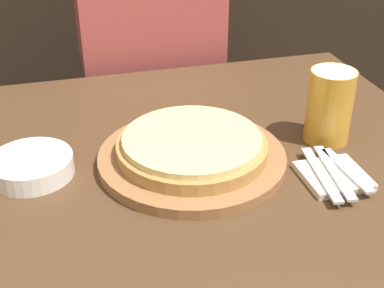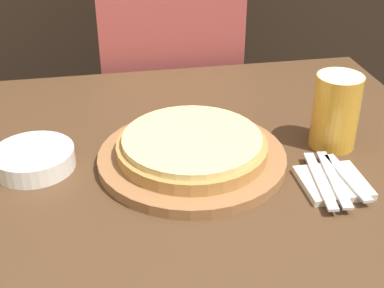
{
  "view_description": "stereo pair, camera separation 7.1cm",
  "coord_description": "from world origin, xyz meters",
  "px_view_note": "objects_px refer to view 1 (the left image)",
  "views": [
    {
      "loc": [
        -0.16,
        -0.73,
        1.28
      ],
      "look_at": [
        0.06,
        0.08,
        0.79
      ],
      "focal_mm": 50.0,
      "sensor_mm": 36.0,
      "label": 1
    },
    {
      "loc": [
        -0.09,
        -0.75,
        1.28
      ],
      "look_at": [
        0.06,
        0.08,
        0.79
      ],
      "focal_mm": 50.0,
      "sensor_mm": 36.0,
      "label": 2
    }
  ],
  "objects_px": {
    "dinner_knife": "(334,172)",
    "spoon": "(347,170)",
    "beer_glass": "(330,103)",
    "fork": "(321,174)",
    "diner_person": "(152,85)",
    "side_bowl": "(32,166)",
    "pizza_on_board": "(192,151)"
  },
  "relations": [
    {
      "from": "beer_glass",
      "to": "dinner_knife",
      "type": "xyz_separation_m",
      "value": [
        -0.05,
        -0.13,
        -0.06
      ]
    },
    {
      "from": "fork",
      "to": "diner_person",
      "type": "bearing_deg",
      "value": 102.43
    },
    {
      "from": "beer_glass",
      "to": "side_bowl",
      "type": "bearing_deg",
      "value": 177.99
    },
    {
      "from": "beer_glass",
      "to": "diner_person",
      "type": "xyz_separation_m",
      "value": [
        -0.24,
        0.59,
        -0.18
      ]
    },
    {
      "from": "dinner_knife",
      "to": "diner_person",
      "type": "height_order",
      "value": "diner_person"
    },
    {
      "from": "beer_glass",
      "to": "spoon",
      "type": "xyz_separation_m",
      "value": [
        -0.03,
        -0.13,
        -0.06
      ]
    },
    {
      "from": "pizza_on_board",
      "to": "beer_glass",
      "type": "distance_m",
      "value": 0.29
    },
    {
      "from": "dinner_knife",
      "to": "spoon",
      "type": "relative_size",
      "value": 1.18
    },
    {
      "from": "fork",
      "to": "beer_glass",
      "type": "bearing_deg",
      "value": 59.62
    },
    {
      "from": "fork",
      "to": "spoon",
      "type": "xyz_separation_m",
      "value": [
        0.05,
        0.0,
        0.0
      ]
    },
    {
      "from": "side_bowl",
      "to": "pizza_on_board",
      "type": "bearing_deg",
      "value": -7.27
    },
    {
      "from": "pizza_on_board",
      "to": "diner_person",
      "type": "bearing_deg",
      "value": 85.87
    },
    {
      "from": "pizza_on_board",
      "to": "dinner_knife",
      "type": "height_order",
      "value": "pizza_on_board"
    },
    {
      "from": "dinner_knife",
      "to": "spoon",
      "type": "xyz_separation_m",
      "value": [
        0.03,
        0.0,
        0.0
      ]
    },
    {
      "from": "spoon",
      "to": "diner_person",
      "type": "xyz_separation_m",
      "value": [
        -0.21,
        0.72,
        -0.12
      ]
    },
    {
      "from": "fork",
      "to": "diner_person",
      "type": "distance_m",
      "value": 0.75
    },
    {
      "from": "dinner_knife",
      "to": "diner_person",
      "type": "relative_size",
      "value": 0.13
    },
    {
      "from": "beer_glass",
      "to": "pizza_on_board",
      "type": "bearing_deg",
      "value": -176.63
    },
    {
      "from": "dinner_knife",
      "to": "beer_glass",
      "type": "bearing_deg",
      "value": 68.2
    },
    {
      "from": "pizza_on_board",
      "to": "spoon",
      "type": "bearing_deg",
      "value": -25.0
    },
    {
      "from": "fork",
      "to": "diner_person",
      "type": "xyz_separation_m",
      "value": [
        -0.16,
        0.72,
        -0.12
      ]
    },
    {
      "from": "fork",
      "to": "dinner_knife",
      "type": "height_order",
      "value": "same"
    },
    {
      "from": "beer_glass",
      "to": "fork",
      "type": "height_order",
      "value": "beer_glass"
    },
    {
      "from": "side_bowl",
      "to": "fork",
      "type": "relative_size",
      "value": 0.85
    },
    {
      "from": "beer_glass",
      "to": "dinner_knife",
      "type": "distance_m",
      "value": 0.16
    },
    {
      "from": "diner_person",
      "to": "beer_glass",
      "type": "bearing_deg",
      "value": -67.95
    },
    {
      "from": "beer_glass",
      "to": "spoon",
      "type": "relative_size",
      "value": 0.98
    },
    {
      "from": "side_bowl",
      "to": "spoon",
      "type": "relative_size",
      "value": 1.0
    },
    {
      "from": "pizza_on_board",
      "to": "dinner_knife",
      "type": "bearing_deg",
      "value": -27.37
    },
    {
      "from": "side_bowl",
      "to": "dinner_knife",
      "type": "distance_m",
      "value": 0.54
    },
    {
      "from": "fork",
      "to": "dinner_knife",
      "type": "xyz_separation_m",
      "value": [
        0.03,
        0.0,
        0.0
      ]
    },
    {
      "from": "pizza_on_board",
      "to": "dinner_knife",
      "type": "xyz_separation_m",
      "value": [
        0.23,
        -0.12,
        -0.01
      ]
    }
  ]
}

